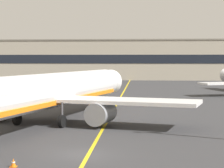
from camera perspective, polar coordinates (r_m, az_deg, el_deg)
The scene contains 6 objects.
ground_plane at distance 31.57m, azimuth -4.04°, elevation -9.36°, with size 400.00×400.00×0.00m, color #353538.
taxiway_centreline at distance 61.00m, azimuth 0.37°, elevation -3.15°, with size 0.30×180.00×0.01m, color yellow.
airliner_foreground at distance 46.06m, azimuth -8.64°, elevation -1.12°, with size 32.22×40.96×11.65m.
safety_cone_by_nose_gear at distance 62.32m, azimuth -3.07°, elevation -2.78°, with size 0.44×0.44×0.55m.
safety_cone_by_tail at distance 28.66m, azimuth -13.04°, elevation -10.23°, with size 0.44×0.44×0.55m.
terminal_building at distance 143.11m, azimuth 4.91°, elevation 3.26°, with size 150.84×12.40×13.29m.
Camera 1 is at (4.83, -30.41, 6.97)m, focal length 68.46 mm.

